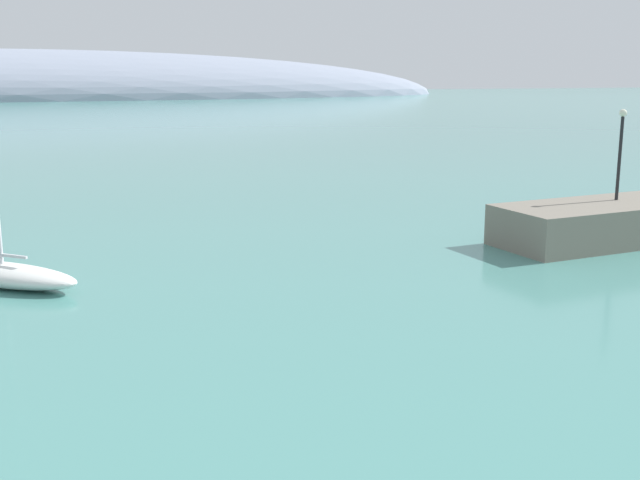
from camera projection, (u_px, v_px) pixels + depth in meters
sailboat_white_mid_mooring at (3, 273)px, 30.25m from camera, size 6.55×5.93×9.55m
harbor_lamp_post at (621, 145)px, 37.89m from camera, size 0.36×0.36×4.36m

